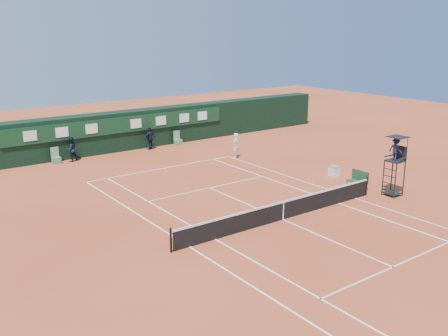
% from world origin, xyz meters
% --- Properties ---
extents(ground, '(90.00, 90.00, 0.00)m').
position_xyz_m(ground, '(0.00, 0.00, 0.00)').
color(ground, '#B64E2B').
rests_on(ground, ground).
extents(court_lines, '(11.05, 23.85, 0.01)m').
position_xyz_m(court_lines, '(0.00, 0.00, 0.01)').
color(court_lines, silver).
rests_on(court_lines, ground).
extents(tennis_net, '(12.90, 0.10, 1.10)m').
position_xyz_m(tennis_net, '(0.00, 0.00, 0.51)').
color(tennis_net, black).
rests_on(tennis_net, ground).
extents(back_wall, '(40.00, 1.65, 3.00)m').
position_xyz_m(back_wall, '(0.00, 18.74, 1.51)').
color(back_wall, black).
rests_on(back_wall, ground).
extents(linesman_chair_left, '(0.55, 0.50, 1.15)m').
position_xyz_m(linesman_chair_left, '(-5.50, 17.48, 0.32)').
color(linesman_chair_left, '#54815F').
rests_on(linesman_chair_left, ground).
extents(linesman_chair_right, '(0.55, 0.50, 1.15)m').
position_xyz_m(linesman_chair_right, '(4.50, 17.48, 0.32)').
color(linesman_chair_right, '#55825A').
rests_on(linesman_chair_right, ground).
extents(umpire_chair, '(0.96, 0.95, 3.42)m').
position_xyz_m(umpire_chair, '(7.58, -0.89, 2.46)').
color(umpire_chair, black).
rests_on(umpire_chair, ground).
extents(player_bench, '(0.56, 1.20, 1.10)m').
position_xyz_m(player_bench, '(7.02, 1.08, 0.60)').
color(player_bench, '#1B452A').
rests_on(player_bench, ground).
extents(tennis_bag, '(0.60, 0.85, 0.29)m').
position_xyz_m(tennis_bag, '(7.96, 1.57, 0.15)').
color(tennis_bag, black).
rests_on(tennis_bag, ground).
extents(cooler, '(0.57, 0.57, 0.65)m').
position_xyz_m(cooler, '(7.95, 3.77, 0.33)').
color(cooler, silver).
rests_on(cooler, ground).
extents(tennis_ball, '(0.06, 0.06, 0.06)m').
position_xyz_m(tennis_ball, '(1.05, 9.13, 0.03)').
color(tennis_ball, '#BFD431').
rests_on(tennis_ball, ground).
extents(player, '(0.80, 0.79, 1.86)m').
position_xyz_m(player, '(5.63, 11.24, 0.93)').
color(player, white).
rests_on(player, ground).
extents(ball_kid_left, '(1.01, 0.89, 1.77)m').
position_xyz_m(ball_kid_left, '(-4.39, 17.43, 0.89)').
color(ball_kid_left, black).
rests_on(ball_kid_left, ground).
extents(ball_kid_right, '(1.13, 0.75, 1.78)m').
position_xyz_m(ball_kid_right, '(1.93, 17.41, 0.89)').
color(ball_kid_right, black).
rests_on(ball_kid_right, ground).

